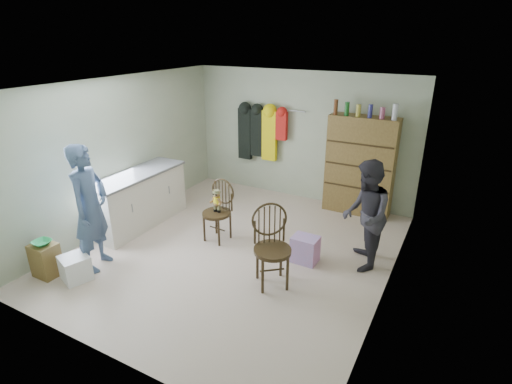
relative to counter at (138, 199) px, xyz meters
The scene contains 13 objects.
ground_plane 2.01m from the counter, ahead, with size 5.00×5.00×0.00m, color beige.
room_walls 2.30m from the counter, 15.25° to the left, with size 5.00×5.00×5.00m.
counter is the anchor object (origin of this frame).
stool 1.83m from the counter, 89.97° to the right, with size 0.33×0.29×0.48m, color brown.
bowl 1.82m from the counter, 89.97° to the right, with size 0.24×0.24×0.06m, color #28AF5D.
plastic_tub 1.78m from the counter, 75.79° to the right, with size 0.36×0.34×0.34m, color white.
chair_front 1.53m from the counter, ahead, with size 0.48×0.48×1.00m.
chair_far 2.84m from the counter, ahead, with size 0.69×0.69×1.11m.
striped_bag 3.03m from the counter, ahead, with size 0.38×0.29×0.40m, color pink.
person_left 1.44m from the counter, 71.99° to the right, with size 0.66×0.43×1.81m, color #44597C.
person_right 3.81m from the counter, ahead, with size 0.77×0.60×1.58m, color #2D2B33.
dresser 3.96m from the counter, 35.68° to the left, with size 1.20×0.39×2.07m.
coat_rack 2.74m from the counter, 64.76° to the left, with size 1.42×0.12×1.09m.
Camera 1 is at (2.84, -4.61, 3.16)m, focal length 28.00 mm.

